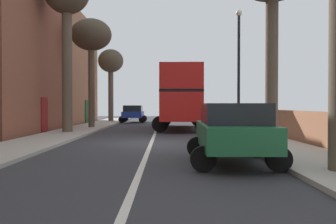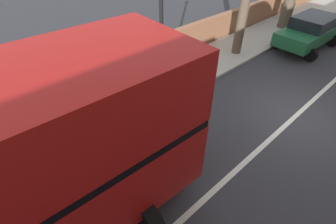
# 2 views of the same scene
# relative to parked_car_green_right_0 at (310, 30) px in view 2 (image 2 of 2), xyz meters

# --- Properties ---
(ground_plane) EXTENTS (84.00, 84.00, 0.00)m
(ground_plane) POSITION_rel_parked_car_green_right_0_xyz_m (-2.50, 5.99, -0.95)
(ground_plane) COLOR #333338
(road_centre_line) EXTENTS (0.16, 54.00, 0.01)m
(road_centre_line) POSITION_rel_parked_car_green_right_0_xyz_m (-2.50, 5.99, -0.95)
(road_centre_line) COLOR silver
(road_centre_line) RESTS_ON ground
(sidewalk_right) EXTENTS (2.60, 60.00, 0.12)m
(sidewalk_right) POSITION_rel_parked_car_green_right_0_xyz_m (2.40, 5.99, -0.89)
(sidewalk_right) COLOR #B2ADA3
(sidewalk_right) RESTS_ON ground
(boundary_wall_right) EXTENTS (0.36, 54.00, 1.40)m
(boundary_wall_right) POSITION_rel_parked_car_green_right_0_xyz_m (3.95, 5.99, -0.26)
(boundary_wall_right) COLOR #9E6647
(boundary_wall_right) RESTS_ON ground
(parked_car_green_right_0) EXTENTS (2.55, 4.34, 1.68)m
(parked_car_green_right_0) POSITION_rel_parked_car_green_right_0_xyz_m (0.00, 0.00, 0.00)
(parked_car_green_right_0) COLOR #1E6038
(parked_car_green_right_0) RESTS_ON ground
(litter_bin_right) EXTENTS (0.55, 0.55, 1.19)m
(litter_bin_right) POSITION_rel_parked_car_green_right_0_xyz_m (2.80, -3.38, -0.23)
(litter_bin_right) COLOR black
(litter_bin_right) RESTS_ON sidewalk_right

